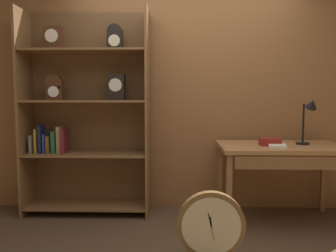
# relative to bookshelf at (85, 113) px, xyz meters

# --- Properties ---
(back_wood_panel) EXTENTS (4.80, 0.05, 2.60)m
(back_wood_panel) POSITION_rel_bookshelf_xyz_m (1.10, 0.21, 0.21)
(back_wood_panel) COLOR brown
(back_wood_panel) RESTS_ON ground
(bookshelf) EXTENTS (1.34, 0.40, 2.18)m
(bookshelf) POSITION_rel_bookshelf_xyz_m (0.00, 0.00, 0.00)
(bookshelf) COLOR brown
(bookshelf) RESTS_ON ground
(workbench) EXTENTS (1.23, 0.74, 0.79)m
(workbench) POSITION_rel_bookshelf_xyz_m (2.03, -0.27, -0.39)
(workbench) COLOR #9E6B3D
(workbench) RESTS_ON ground
(desk_lamp) EXTENTS (0.18, 0.19, 0.48)m
(desk_lamp) POSITION_rel_bookshelf_xyz_m (2.30, -0.23, 0.00)
(desk_lamp) COLOR black
(desk_lamp) RESTS_ON workbench
(toolbox_small) EXTENTS (0.20, 0.13, 0.07)m
(toolbox_small) POSITION_rel_bookshelf_xyz_m (1.90, -0.28, -0.27)
(toolbox_small) COLOR maroon
(toolbox_small) RESTS_ON workbench
(open_repair_manual) EXTENTS (0.20, 0.25, 0.02)m
(open_repair_manual) POSITION_rel_bookshelf_xyz_m (1.95, -0.37, -0.29)
(open_repair_manual) COLOR silver
(open_repair_manual) RESTS_ON workbench
(round_clock_large) EXTENTS (0.52, 0.11, 0.56)m
(round_clock_large) POSITION_rel_bookshelf_xyz_m (1.24, -1.11, -0.81)
(round_clock_large) COLOR brown
(round_clock_large) RESTS_ON ground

